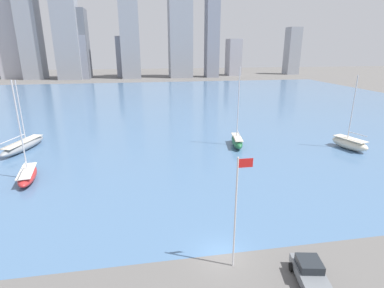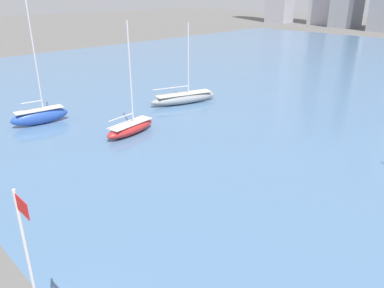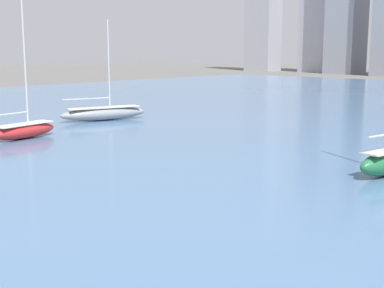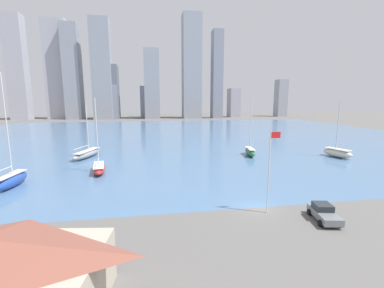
% 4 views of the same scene
% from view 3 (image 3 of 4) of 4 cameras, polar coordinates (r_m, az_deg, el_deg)
% --- Properties ---
extents(sailboat_gray, '(5.47, 11.07, 12.10)m').
position_cam_3_polar(sailboat_gray, '(66.24, -9.40, 3.29)').
color(sailboat_gray, gray).
rests_on(sailboat_gray, harbor_water).
extents(sailboat_red, '(3.26, 7.59, 13.38)m').
position_cam_3_polar(sailboat_red, '(54.51, -17.50, 1.48)').
color(sailboat_red, '#B72828').
rests_on(sailboat_red, harbor_water).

